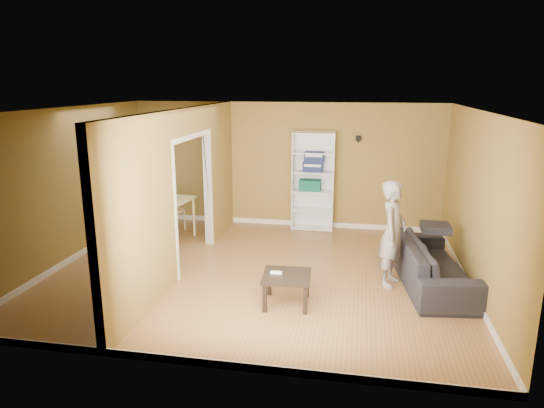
{
  "coord_description": "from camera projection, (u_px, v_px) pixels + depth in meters",
  "views": [
    {
      "loc": [
        1.56,
        -7.19,
        3.0
      ],
      "look_at": [
        0.2,
        0.2,
        1.1
      ],
      "focal_mm": 32.0,
      "sensor_mm": 36.0,
      "label": 1
    }
  ],
  "objects": [
    {
      "name": "partition",
      "position": [
        184.0,
        191.0,
        7.75
      ],
      "size": [
        0.22,
        5.5,
        2.6
      ],
      "primitive_type": null,
      "color": "olive",
      "rests_on": "ground"
    },
    {
      "name": "paper_box_navy_c",
      "position": [
        314.0,
        157.0,
        9.81
      ],
      "size": [
        0.39,
        0.26,
        0.2
      ],
      "primitive_type": "cube",
      "color": "navy",
      "rests_on": "bookshelf"
    },
    {
      "name": "chair_far",
      "position": [
        174.0,
        209.0,
        9.96
      ],
      "size": [
        0.55,
        0.55,
        0.92
      ],
      "primitive_type": null,
      "rotation": [
        0.0,
        0.0,
        2.74
      ],
      "color": "tan",
      "rests_on": "ground"
    },
    {
      "name": "dining_table",
      "position": [
        156.0,
        202.0,
        9.36
      ],
      "size": [
        1.31,
        0.87,
        0.82
      ],
      "rotation": [
        0.0,
        0.0,
        -0.14
      ],
      "color": "#C8B87A",
      "rests_on": "ground"
    },
    {
      "name": "chair_left",
      "position": [
        123.0,
        214.0,
        9.48
      ],
      "size": [
        0.53,
        0.53,
        0.99
      ],
      "primitive_type": null,
      "rotation": [
        0.0,
        0.0,
        -1.38
      ],
      "color": "tan",
      "rests_on": "ground"
    },
    {
      "name": "coffee_table",
      "position": [
        287.0,
        279.0,
        6.64
      ],
      "size": [
        0.65,
        0.65,
        0.43
      ],
      "rotation": [
        0.0,
        0.0,
        0.07
      ],
      "color": "#35281C",
      "rests_on": "ground"
    },
    {
      "name": "bookshelf",
      "position": [
        313.0,
        181.0,
        9.99
      ],
      "size": [
        0.85,
        0.37,
        2.02
      ],
      "color": "white",
      "rests_on": "ground"
    },
    {
      "name": "game_controller",
      "position": [
        276.0,
        273.0,
        6.66
      ],
      "size": [
        0.16,
        0.04,
        0.03
      ],
      "primitive_type": "cube",
      "color": "white",
      "rests_on": "coffee_table"
    },
    {
      "name": "chair_near",
      "position": [
        148.0,
        224.0,
        8.76
      ],
      "size": [
        0.49,
        0.49,
        0.99
      ],
      "primitive_type": null,
      "rotation": [
        0.0,
        0.0,
        -0.09
      ],
      "color": "#D9B381",
      "rests_on": "ground"
    },
    {
      "name": "paper_box_teal",
      "position": [
        310.0,
        185.0,
        9.97
      ],
      "size": [
        0.43,
        0.28,
        0.22
      ],
      "primitive_type": "cube",
      "color": "teal",
      "rests_on": "bookshelf"
    },
    {
      "name": "room_shell",
      "position": [
        257.0,
        194.0,
        7.54
      ],
      "size": [
        6.5,
        6.5,
        6.5
      ],
      "color": "olive",
      "rests_on": "ground"
    },
    {
      "name": "wall_speaker",
      "position": [
        358.0,
        138.0,
        9.7
      ],
      "size": [
        0.1,
        0.1,
        0.1
      ],
      "primitive_type": "cube",
      "color": "black",
      "rests_on": "room_shell"
    },
    {
      "name": "sofa",
      "position": [
        433.0,
        257.0,
        7.3
      ],
      "size": [
        2.38,
        1.26,
        0.87
      ],
      "primitive_type": "imported",
      "rotation": [
        0.0,
        0.0,
        1.7
      ],
      "color": "black",
      "rests_on": "ground"
    },
    {
      "name": "person",
      "position": [
        393.0,
        225.0,
        7.19
      ],
      "size": [
        0.81,
        0.71,
        1.88
      ],
      "primitive_type": "imported",
      "rotation": [
        0.0,
        0.0,
        1.28
      ],
      "color": "slate",
      "rests_on": "ground"
    },
    {
      "name": "paper_box_navy_b",
      "position": [
        313.0,
        167.0,
        9.87
      ],
      "size": [
        0.4,
        0.26,
        0.2
      ],
      "primitive_type": "cube",
      "color": "navy",
      "rests_on": "bookshelf"
    }
  ]
}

